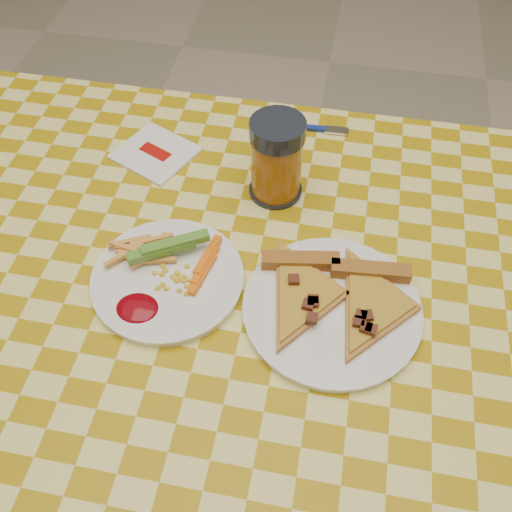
# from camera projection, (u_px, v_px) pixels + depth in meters

# --- Properties ---
(ground) EXTENTS (8.00, 8.00, 0.00)m
(ground) POSITION_uv_depth(u_px,v_px,m) (253.00, 465.00, 1.41)
(ground) COLOR beige
(ground) RESTS_ON ground
(table) EXTENTS (1.28, 0.88, 0.76)m
(table) POSITION_uv_depth(u_px,v_px,m) (251.00, 318.00, 0.88)
(table) COLOR silver
(table) RESTS_ON ground
(plate_left) EXTENTS (0.27, 0.27, 0.01)m
(plate_left) POSITION_uv_depth(u_px,v_px,m) (168.00, 280.00, 0.82)
(plate_left) COLOR white
(plate_left) RESTS_ON table
(plate_right) EXTENTS (0.30, 0.30, 0.01)m
(plate_right) POSITION_uv_depth(u_px,v_px,m) (332.00, 310.00, 0.79)
(plate_right) COLOR white
(plate_right) RESTS_ON table
(fries_veggies) EXTENTS (0.18, 0.17, 0.04)m
(fries_veggies) POSITION_uv_depth(u_px,v_px,m) (164.00, 264.00, 0.82)
(fries_veggies) COLOR #EEA34B
(fries_veggies) RESTS_ON plate_left
(pizza_slices) EXTENTS (0.26, 0.24, 0.02)m
(pizza_slices) POSITION_uv_depth(u_px,v_px,m) (336.00, 295.00, 0.79)
(pizza_slices) COLOR #B88A38
(pizza_slices) RESTS_ON plate_right
(drink_glass) EXTENTS (0.09, 0.09, 0.14)m
(drink_glass) POSITION_uv_depth(u_px,v_px,m) (277.00, 160.00, 0.89)
(drink_glass) COLOR black
(drink_glass) RESTS_ON table
(napkin) EXTENTS (0.16, 0.16, 0.01)m
(napkin) POSITION_uv_depth(u_px,v_px,m) (156.00, 153.00, 1.00)
(napkin) COLOR white
(napkin) RESTS_ON table
(fork) EXTENTS (0.14, 0.02, 0.01)m
(fork) POSITION_uv_depth(u_px,v_px,m) (312.00, 128.00, 1.04)
(fork) COLOR navy
(fork) RESTS_ON table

